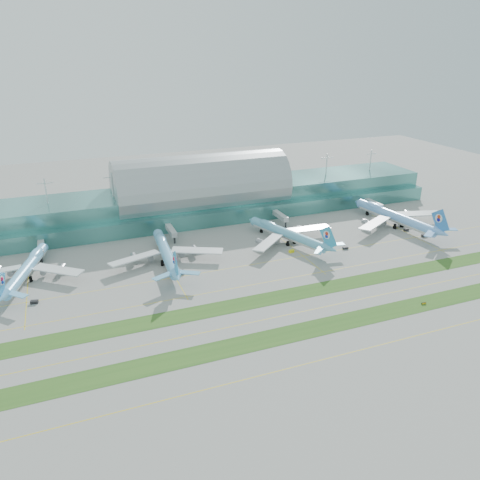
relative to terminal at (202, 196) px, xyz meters
name	(u,v)px	position (x,y,z in m)	size (l,w,h in m)	color
ground	(282,299)	(-0.01, -128.79, -14.23)	(700.00, 700.00, 0.00)	gray
terminal	(202,196)	(0.00, 0.00, 0.00)	(340.00, 69.10, 36.00)	#3D7A75
grass_strip_near	(311,329)	(-0.01, -156.79, -14.19)	(420.00, 12.00, 0.08)	#2D591E
grass_strip_far	(280,297)	(-0.01, -126.79, -14.19)	(420.00, 12.00, 0.08)	#2D591E
taxiline_a	(337,356)	(-0.01, -176.79, -14.22)	(420.00, 0.35, 0.01)	yellow
taxiline_b	(296,313)	(-0.01, -142.79, -14.22)	(420.00, 0.35, 0.01)	yellow
taxiline_c	(266,282)	(-0.01, -110.79, -14.22)	(420.00, 0.35, 0.01)	yellow
taxiline_d	(250,265)	(-0.01, -88.79, -14.22)	(420.00, 0.35, 0.01)	yellow
airliner_a	(26,268)	(-112.75, -62.27, -8.41)	(57.85, 67.02, 18.85)	#6FBFF4
airliner_b	(166,252)	(-41.74, -68.09, -8.12)	(63.33, 72.01, 19.81)	#66B1E0
airliner_c	(286,233)	(32.69, -67.27, -8.09)	(60.15, 69.95, 19.88)	#5CACCB
airliner_d	(394,216)	(112.53, -66.74, -7.38)	(70.47, 80.56, 22.19)	#6EABF2
gse_b	(34,302)	(-109.30, -91.14, -13.50)	(3.38, 1.96, 1.45)	black
gse_c	(181,272)	(-37.93, -85.92, -13.35)	(3.70, 2.24, 1.75)	black
gse_d	(175,269)	(-39.90, -80.88, -13.48)	(3.14, 1.70, 1.50)	black
gse_e	(291,251)	(28.96, -81.85, -13.47)	(2.97, 1.72, 1.51)	yellow
gse_f	(345,248)	(61.00, -88.83, -13.54)	(3.15, 1.79, 1.37)	black
gse_g	(424,235)	(118.28, -89.99, -13.39)	(3.59, 1.86, 1.67)	black
gse_h	(406,230)	(114.39, -77.62, -13.50)	(3.25, 1.60, 1.45)	black
taxiway_sign_east	(424,303)	(58.93, -157.34, -13.73)	(2.37, 0.55, 1.00)	black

